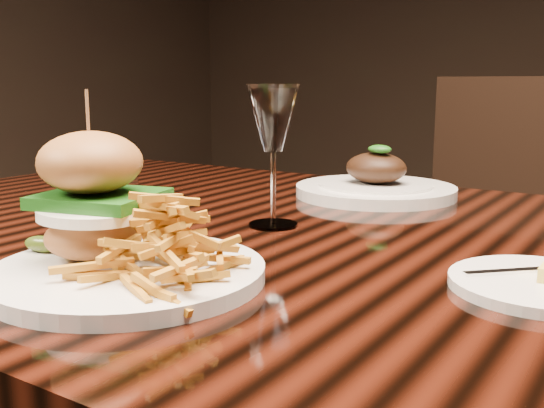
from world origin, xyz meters
The scene contains 7 objects.
dining_table centered at (0.00, 0.00, 0.67)m, with size 1.60×0.90×0.75m.
burger_plate centered at (-0.11, -0.27, 0.80)m, with size 0.26×0.26×0.18m.
side_saucer centered at (0.23, -0.08, 0.76)m, with size 0.17×0.17×0.02m.
wine_glass centered at (-0.12, 0.01, 0.89)m, with size 0.07×0.07×0.18m.
water_tumbler centered at (-0.47, 0.07, 0.79)m, with size 0.06×0.06×0.09m, color white.
far_dish centered at (-0.10, 0.28, 0.77)m, with size 0.26×0.26×0.09m.
chair_far centered at (-0.04, 0.89, 0.54)m, with size 0.52×0.53×0.95m.
Camera 1 is at (0.32, -0.68, 0.94)m, focal length 42.00 mm.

